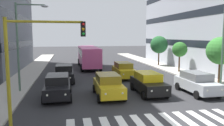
{
  "coord_description": "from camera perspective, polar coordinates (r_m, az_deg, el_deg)",
  "views": [
    {
      "loc": [
        4.54,
        10.79,
        4.6
      ],
      "look_at": [
        1.16,
        -6.32,
        2.49
      ],
      "focal_mm": 35.87,
      "sensor_mm": 36.0,
      "label": 1
    }
  ],
  "objects": [
    {
      "name": "ground_plane",
      "position": [
        12.58,
        11.2,
        -14.69
      ],
      "size": [
        180.0,
        180.0,
        0.0
      ],
      "primitive_type": "plane",
      "color": "#2D2D30"
    },
    {
      "name": "crosswalk_markings",
      "position": [
        12.58,
        11.2,
        -14.67
      ],
      "size": [
        9.45,
        2.8,
        0.01
      ],
      "color": "silver",
      "rests_on": "ground_plane"
    },
    {
      "name": "car_0",
      "position": [
        19.22,
        20.82,
        -4.71
      ],
      "size": [
        2.02,
        4.44,
        1.72
      ],
      "color": "#B2B7BC",
      "rests_on": "ground_plane"
    },
    {
      "name": "car_1",
      "position": [
        18.09,
        9.23,
        -5.05
      ],
      "size": [
        2.02,
        4.44,
        1.72
      ],
      "color": "black",
      "rests_on": "ground_plane"
    },
    {
      "name": "car_2",
      "position": [
        17.09,
        -0.98,
        -5.66
      ],
      "size": [
        2.02,
        4.44,
        1.72
      ],
      "color": "gold",
      "rests_on": "ground_plane"
    },
    {
      "name": "car_3",
      "position": [
        17.23,
        -13.67,
        -5.75
      ],
      "size": [
        2.02,
        4.44,
        1.72
      ],
      "color": "black",
      "rests_on": "ground_plane"
    },
    {
      "name": "car_row2_0",
      "position": [
        24.61,
        2.97,
        -1.8
      ],
      "size": [
        2.02,
        4.44,
        1.72
      ],
      "color": "gold",
      "rests_on": "ground_plane"
    },
    {
      "name": "car_row2_1",
      "position": [
        23.03,
        -12.12,
        -2.54
      ],
      "size": [
        2.02,
        4.44,
        1.72
      ],
      "color": "black",
      "rests_on": "ground_plane"
    },
    {
      "name": "bus_behind_traffic",
      "position": [
        32.88,
        -6.0,
        2.08
      ],
      "size": [
        2.78,
        10.5,
        3.0
      ],
      "color": "#DB5193",
      "rests_on": "ground_plane"
    },
    {
      "name": "traffic_light_gantry",
      "position": [
        11.76,
        -20.07,
        1.92
      ],
      "size": [
        3.91,
        0.36,
        5.5
      ],
      "color": "#AD991E",
      "rests_on": "ground_plane"
    },
    {
      "name": "street_lamp_left",
      "position": [
        21.06,
        25.54,
        7.03
      ],
      "size": [
        3.1,
        0.28,
        7.81
      ],
      "color": "#4C6B56",
      "rests_on": "sidewalk_left"
    },
    {
      "name": "street_lamp_right",
      "position": [
        19.26,
        -21.84,
        5.92
      ],
      "size": [
        2.56,
        0.28,
        7.06
      ],
      "color": "#4C6B56",
      "rests_on": "sidewalk_right"
    },
    {
      "name": "street_tree_1",
      "position": [
        23.34,
        25.91,
        2.8
      ],
      "size": [
        2.6,
        2.6,
        4.38
      ],
      "color": "#513823",
      "rests_on": "sidewalk_left"
    },
    {
      "name": "street_tree_2",
      "position": [
        29.21,
        16.87,
        3.29
      ],
      "size": [
        1.86,
        1.86,
        3.72
      ],
      "color": "#513823",
      "rests_on": "sidewalk_left"
    },
    {
      "name": "street_tree_3",
      "position": [
        34.74,
        11.88,
        4.59
      ],
      "size": [
        2.63,
        2.63,
        4.46
      ],
      "color": "#513823",
      "rests_on": "sidewalk_left"
    }
  ]
}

